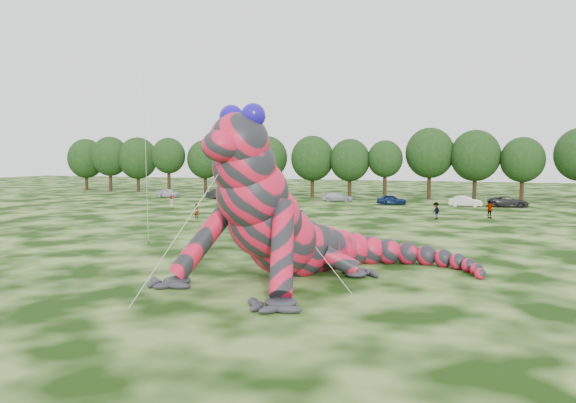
{
  "coord_description": "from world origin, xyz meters",
  "views": [
    {
      "loc": [
        15.25,
        -26.31,
        6.34
      ],
      "look_at": [
        5.69,
        0.8,
        4.0
      ],
      "focal_mm": 35.0,
      "sensor_mm": 36.0,
      "label": 1
    }
  ],
  "objects_px": {
    "tree_12": "(522,169)",
    "tree_8": "(350,168)",
    "spectator_2": "(436,211)",
    "car_6": "(508,202)",
    "tree_5": "(240,165)",
    "tree_11": "(475,165)",
    "tree_0": "(86,165)",
    "spectator_4": "(172,202)",
    "tree_6": "(267,166)",
    "car_2": "(255,196)",
    "tree_4": "(205,167)",
    "car_0": "(168,193)",
    "spectator_1": "(290,215)",
    "car_1": "(222,194)",
    "tree_3": "(169,165)",
    "tree_7": "(312,166)",
    "tree_2": "(138,165)",
    "inflatable_gecko": "(297,193)",
    "car_3": "(338,197)",
    "spectator_3": "(490,209)",
    "car_4": "(392,200)",
    "spectator_5": "(300,221)",
    "tree_9": "(385,169)",
    "spectator_0": "(197,212)",
    "car_5": "(465,201)",
    "tree_10": "(429,163)"
  },
  "relations": [
    {
      "from": "tree_12",
      "to": "tree_8",
      "type": "bearing_deg",
      "value": -178.22
    },
    {
      "from": "spectator_2",
      "to": "car_6",
      "type": "bearing_deg",
      "value": -178.19
    },
    {
      "from": "tree_5",
      "to": "tree_8",
      "type": "xyz_separation_m",
      "value": [
        18.91,
        -1.45,
        -0.43
      ]
    },
    {
      "from": "car_6",
      "to": "tree_12",
      "type": "bearing_deg",
      "value": -14.6
    },
    {
      "from": "tree_11",
      "to": "tree_12",
      "type": "xyz_separation_m",
      "value": [
        6.23,
        -0.46,
        -0.55
      ]
    },
    {
      "from": "tree_0",
      "to": "spectator_4",
      "type": "height_order",
      "value": "tree_0"
    },
    {
      "from": "tree_6",
      "to": "car_2",
      "type": "height_order",
      "value": "tree_6"
    },
    {
      "from": "tree_4",
      "to": "car_0",
      "type": "distance_m",
      "value": 10.91
    },
    {
      "from": "tree_4",
      "to": "spectator_1",
      "type": "relative_size",
      "value": 5.8
    },
    {
      "from": "car_1",
      "to": "spectator_2",
      "type": "xyz_separation_m",
      "value": [
        31.8,
        -16.51,
        0.11
      ]
    },
    {
      "from": "car_1",
      "to": "car_2",
      "type": "distance_m",
      "value": 5.43
    },
    {
      "from": "car_6",
      "to": "spectator_1",
      "type": "distance_m",
      "value": 31.81
    },
    {
      "from": "tree_3",
      "to": "tree_0",
      "type": "bearing_deg",
      "value": 173.44
    },
    {
      "from": "tree_7",
      "to": "tree_2",
      "type": "bearing_deg",
      "value": 176.6
    },
    {
      "from": "inflatable_gecko",
      "to": "car_1",
      "type": "xyz_separation_m",
      "value": [
        -26.99,
        45.95,
        -3.64
      ]
    },
    {
      "from": "car_3",
      "to": "spectator_3",
      "type": "relative_size",
      "value": 2.32
    },
    {
      "from": "car_3",
      "to": "car_4",
      "type": "relative_size",
      "value": 1.11
    },
    {
      "from": "tree_7",
      "to": "car_6",
      "type": "bearing_deg",
      "value": -17.26
    },
    {
      "from": "spectator_1",
      "to": "spectator_5",
      "type": "bearing_deg",
      "value": -16.94
    },
    {
      "from": "tree_9",
      "to": "tree_8",
      "type": "bearing_deg",
      "value": -176.11
    },
    {
      "from": "tree_4",
      "to": "spectator_5",
      "type": "bearing_deg",
      "value": -53.4
    },
    {
      "from": "tree_2",
      "to": "car_4",
      "type": "relative_size",
      "value": 2.51
    },
    {
      "from": "tree_7",
      "to": "tree_3",
      "type": "bearing_deg",
      "value": 179.41
    },
    {
      "from": "spectator_5",
      "to": "car_0",
      "type": "bearing_deg",
      "value": -15.72
    },
    {
      "from": "tree_11",
      "to": "spectator_0",
      "type": "bearing_deg",
      "value": -126.37
    },
    {
      "from": "tree_5",
      "to": "tree_9",
      "type": "distance_m",
      "value": 24.22
    },
    {
      "from": "car_2",
      "to": "spectator_3",
      "type": "distance_m",
      "value": 34.16
    },
    {
      "from": "tree_5",
      "to": "car_5",
      "type": "distance_m",
      "value": 37.99
    },
    {
      "from": "spectator_4",
      "to": "spectator_5",
      "type": "height_order",
      "value": "spectator_5"
    },
    {
      "from": "tree_0",
      "to": "tree_10",
      "type": "distance_m",
      "value": 61.96
    },
    {
      "from": "spectator_1",
      "to": "car_1",
      "type": "bearing_deg",
      "value": 174.05
    },
    {
      "from": "tree_5",
      "to": "spectator_3",
      "type": "height_order",
      "value": "tree_5"
    },
    {
      "from": "tree_8",
      "to": "spectator_0",
      "type": "height_order",
      "value": "tree_8"
    },
    {
      "from": "tree_5",
      "to": "car_6",
      "type": "distance_m",
      "value": 42.58
    },
    {
      "from": "tree_2",
      "to": "car_1",
      "type": "bearing_deg",
      "value": -26.72
    },
    {
      "from": "tree_3",
      "to": "tree_8",
      "type": "bearing_deg",
      "value": -0.15
    },
    {
      "from": "car_1",
      "to": "spectator_5",
      "type": "height_order",
      "value": "spectator_5"
    },
    {
      "from": "spectator_2",
      "to": "tree_6",
      "type": "bearing_deg",
      "value": -106.78
    },
    {
      "from": "tree_0",
      "to": "car_0",
      "type": "bearing_deg",
      "value": -24.1
    },
    {
      "from": "tree_0",
      "to": "tree_9",
      "type": "height_order",
      "value": "tree_0"
    },
    {
      "from": "inflatable_gecko",
      "to": "car_2",
      "type": "relative_size",
      "value": 3.45
    },
    {
      "from": "tree_7",
      "to": "tree_0",
      "type": "bearing_deg",
      "value": 176.87
    },
    {
      "from": "spectator_5",
      "to": "tree_7",
      "type": "bearing_deg",
      "value": -45.78
    },
    {
      "from": "spectator_3",
      "to": "tree_0",
      "type": "bearing_deg",
      "value": 16.53
    },
    {
      "from": "tree_10",
      "to": "tree_12",
      "type": "height_order",
      "value": "tree_10"
    },
    {
      "from": "spectator_5",
      "to": "car_2",
      "type": "bearing_deg",
      "value": -32.06
    },
    {
      "from": "car_6",
      "to": "car_2",
      "type": "bearing_deg",
      "value": 88.85
    },
    {
      "from": "car_0",
      "to": "car_1",
      "type": "xyz_separation_m",
      "value": [
        9.57,
        -0.82,
        0.09
      ]
    },
    {
      "from": "tree_9",
      "to": "spectator_1",
      "type": "xyz_separation_m",
      "value": [
        -3.18,
        -33.92,
        -3.56
      ]
    },
    {
      "from": "tree_3",
      "to": "car_2",
      "type": "height_order",
      "value": "tree_3"
    }
  ]
}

